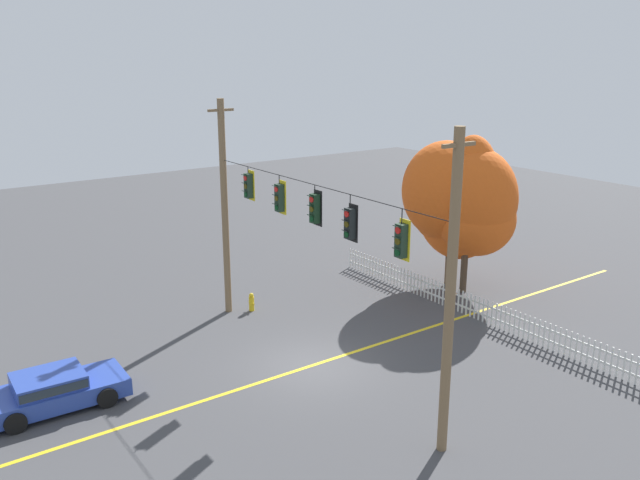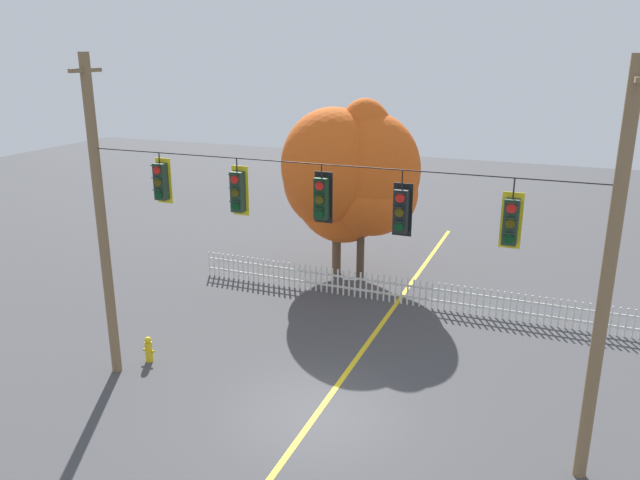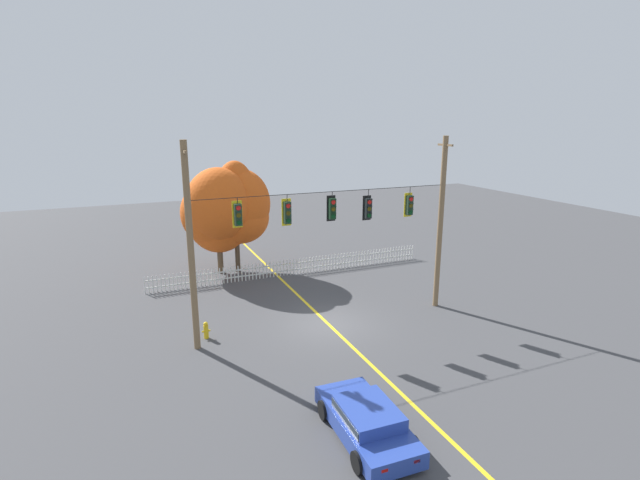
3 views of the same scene
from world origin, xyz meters
TOP-DOWN VIEW (x-y plane):
  - ground at (0.00, 0.00)m, footprint 80.00×80.00m
  - lane_centerline_stripe at (0.00, 0.00)m, footprint 0.16×36.00m
  - signal_support_span at (0.00, 0.00)m, footprint 12.70×1.10m
  - traffic_signal_northbound_secondary at (-4.19, 0.01)m, footprint 0.43×0.38m
  - traffic_signal_eastbound_side at (-2.01, 0.01)m, footprint 0.43×0.38m
  - traffic_signal_westbound_side at (0.15, 0.01)m, footprint 0.43×0.38m
  - traffic_signal_northbound_primary at (2.00, 0.01)m, footprint 0.43×0.38m
  - traffic_signal_southbound_primary at (4.30, 0.01)m, footprint 0.43×0.38m
  - white_picket_fence at (1.05, 7.87)m, footprint 17.99×0.06m
  - autumn_maple_near_fence at (-3.23, 10.02)m, footprint 4.48×4.52m
  - autumn_maple_mid at (-1.80, 9.94)m, footprint 3.78×3.40m
  - parked_car at (-2.32, -8.09)m, footprint 2.09×4.28m
  - fire_hydrant at (-5.69, 0.82)m, footprint 0.38×0.22m

SIDE VIEW (x-z plane):
  - ground at x=0.00m, z-range 0.00..0.00m
  - lane_centerline_stripe at x=0.00m, z-range 0.00..0.01m
  - fire_hydrant at x=-5.69m, z-range -0.01..0.78m
  - white_picket_fence at x=1.05m, z-range 0.00..1.01m
  - parked_car at x=-2.32m, z-range 0.03..1.18m
  - autumn_maple_near_fence at x=-3.23m, z-range 0.63..7.46m
  - autumn_maple_mid at x=-1.80m, z-range 0.65..7.81m
  - signal_support_span at x=0.00m, z-range 0.07..8.92m
  - traffic_signal_southbound_primary at x=4.30m, z-range 4.80..6.30m
  - traffic_signal_northbound_primary at x=2.00m, z-range 4.81..6.30m
  - traffic_signal_eastbound_side at x=-2.01m, z-range 4.94..6.35m
  - traffic_signal_westbound_side at x=0.15m, z-range 4.98..6.36m
  - traffic_signal_northbound_secondary at x=-4.19m, z-range 5.08..6.38m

